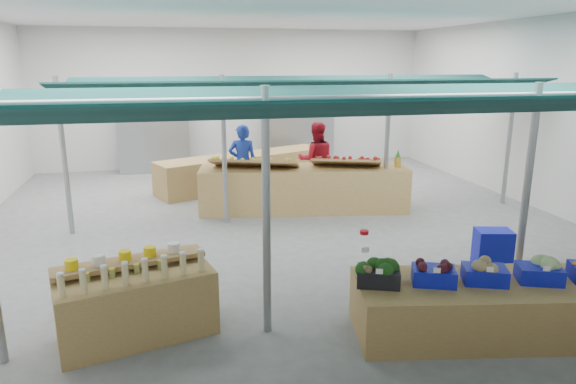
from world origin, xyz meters
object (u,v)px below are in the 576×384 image
(veg_counter, at_px, (497,307))
(vendor_right, at_px, (316,160))
(bottle_shelf, at_px, (136,302))
(crate_stack, at_px, (492,250))
(vendor_left, at_px, (243,163))
(fruit_counter, at_px, (304,189))

(veg_counter, bearing_deg, vendor_right, 103.51)
(veg_counter, bearing_deg, bottle_shelf, 178.35)
(crate_stack, bearing_deg, vendor_left, 122.93)
(fruit_counter, distance_m, vendor_left, 1.68)
(fruit_counter, bearing_deg, veg_counter, -70.78)
(fruit_counter, height_order, crate_stack, fruit_counter)
(veg_counter, height_order, vendor_right, vendor_right)
(bottle_shelf, bearing_deg, vendor_left, 55.57)
(fruit_counter, bearing_deg, vendor_left, 147.53)
(bottle_shelf, xyz_separation_m, vendor_right, (3.96, 5.88, 0.47))
(fruit_counter, relative_size, vendor_right, 2.50)
(bottle_shelf, distance_m, crate_stack, 5.50)
(bottle_shelf, height_order, vendor_left, vendor_left)
(bottle_shelf, relative_size, vendor_right, 1.07)
(vendor_left, bearing_deg, vendor_right, -169.96)
(bottle_shelf, height_order, fruit_counter, bottle_shelf)
(veg_counter, xyz_separation_m, vendor_left, (-2.13, 6.83, 0.58))
(crate_stack, height_order, vendor_right, vendor_right)
(vendor_right, bearing_deg, bottle_shelf, 66.07)
(veg_counter, bearing_deg, fruit_counter, 109.96)
(veg_counter, relative_size, crate_stack, 5.22)
(crate_stack, height_order, vendor_left, vendor_left)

